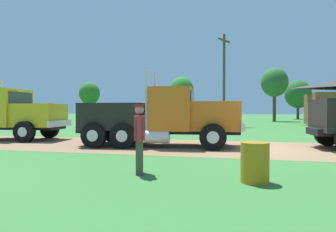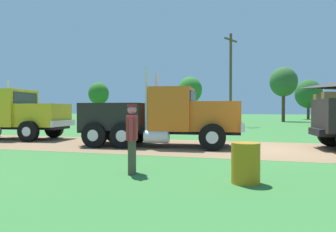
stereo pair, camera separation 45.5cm
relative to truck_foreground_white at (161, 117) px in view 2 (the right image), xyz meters
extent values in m
plane|color=#397636|center=(4.46, 0.02, -1.26)|extent=(200.00, 200.00, 0.00)
cube|color=#8C6C4C|center=(4.46, 0.02, -1.25)|extent=(120.00, 5.63, 0.01)
cube|color=black|center=(-0.09, 0.00, -0.54)|extent=(7.10, 2.09, 0.28)
cube|color=orange|center=(2.39, 0.20, 0.07)|extent=(2.16, 2.18, 1.22)
cube|color=silver|center=(3.44, 0.28, -0.36)|extent=(0.33, 2.23, 0.32)
cube|color=orange|center=(0.56, 0.05, 0.37)|extent=(1.85, 2.45, 1.82)
cube|color=#2D3D4C|center=(1.41, 0.12, 0.73)|extent=(0.19, 1.93, 0.80)
cylinder|color=silver|center=(-0.47, 0.90, 0.77)|extent=(0.14, 0.14, 2.62)
cylinder|color=silver|center=(-0.33, -0.94, 0.77)|extent=(0.14, 0.14, 2.62)
cylinder|color=silver|center=(0.13, -1.00, -0.76)|extent=(1.04, 0.60, 0.52)
cube|color=black|center=(-2.03, -0.15, 0.04)|extent=(2.88, 2.53, 1.17)
cylinder|color=black|center=(2.20, 1.35, -0.73)|extent=(1.08, 0.38, 1.05)
cylinder|color=silver|center=(2.19, 1.51, -0.73)|extent=(0.48, 0.08, 0.47)
cylinder|color=black|center=(2.38, -0.97, -0.73)|extent=(1.08, 0.38, 1.05)
cylinder|color=silver|center=(2.40, -1.13, -0.73)|extent=(0.48, 0.08, 0.47)
cylinder|color=black|center=(-2.67, 0.97, -0.73)|extent=(1.08, 0.38, 1.05)
cylinder|color=silver|center=(-2.69, 1.13, -0.73)|extent=(0.48, 0.08, 0.47)
cylinder|color=black|center=(-2.50, -1.35, -0.73)|extent=(1.08, 0.38, 1.05)
cylinder|color=silver|center=(-2.48, -1.51, -0.73)|extent=(0.48, 0.08, 0.47)
cylinder|color=black|center=(-1.43, 1.06, -0.73)|extent=(1.08, 0.38, 1.05)
cylinder|color=silver|center=(-1.44, 1.22, -0.73)|extent=(0.48, 0.08, 0.47)
cylinder|color=black|center=(-1.25, -1.25, -0.73)|extent=(1.08, 0.38, 1.05)
cylinder|color=silver|center=(-1.24, -1.41, -0.73)|extent=(0.48, 0.08, 0.47)
cylinder|color=black|center=(7.18, 1.78, -0.75)|extent=(1.04, 0.38, 1.02)
cylinder|color=silver|center=(7.16, 1.94, -0.75)|extent=(0.46, 0.07, 0.46)
cube|color=black|center=(-9.46, 0.78, -0.55)|extent=(7.59, 2.20, 0.28)
cube|color=gold|center=(-6.81, 1.02, 0.05)|extent=(2.33, 2.21, 1.20)
cube|color=silver|center=(-5.69, 1.12, -0.37)|extent=(0.36, 2.22, 0.32)
cube|color=gold|center=(-8.73, 0.84, 0.44)|extent=(1.89, 2.46, 1.97)
cube|color=#2D3D4C|center=(-7.87, 0.92, 0.83)|extent=(0.21, 1.92, 0.87)
cylinder|color=silver|center=(-9.77, 1.67, 0.74)|extent=(0.14, 0.14, 2.59)
cylinder|color=black|center=(-7.02, 2.16, -0.74)|extent=(1.06, 0.39, 1.04)
cylinder|color=silver|center=(-7.04, 2.32, -0.74)|extent=(0.47, 0.08, 0.47)
cylinder|color=black|center=(-6.82, -0.14, -0.74)|extent=(1.06, 0.39, 1.04)
cylinder|color=silver|center=(-6.80, -0.30, -0.74)|extent=(0.47, 0.08, 0.47)
cube|color=#B22D33|center=(0.96, -5.67, -0.12)|extent=(0.40, 0.55, 0.60)
sphere|color=#CD6C77|center=(0.96, -5.67, 0.34)|extent=(0.23, 0.23, 0.23)
cylinder|color=maroon|center=(0.96, -5.67, 0.44)|extent=(0.24, 0.24, 0.06)
cube|color=brown|center=(0.93, -5.57, -0.84)|extent=(0.22, 0.21, 0.84)
cube|color=brown|center=(0.99, -5.77, -0.84)|extent=(0.22, 0.21, 0.84)
cylinder|color=#B22D33|center=(0.87, -5.39, -0.15)|extent=(0.10, 0.10, 0.57)
cylinder|color=#B22D33|center=(1.05, -5.95, -0.15)|extent=(0.10, 0.10, 0.57)
cube|color=#33723F|center=(-6.95, 5.73, -0.18)|extent=(0.36, 0.45, 0.57)
sphere|color=tan|center=(-6.95, 5.73, 0.25)|extent=(0.22, 0.22, 0.22)
cylinder|color=black|center=(-6.95, 5.73, 0.35)|extent=(0.23, 0.23, 0.06)
cube|color=brown|center=(-6.92, 5.82, -0.86)|extent=(0.22, 0.20, 0.80)
cube|color=brown|center=(-6.97, 5.65, -0.86)|extent=(0.22, 0.20, 0.80)
cylinder|color=#33723F|center=(-6.88, 5.97, -0.21)|extent=(0.10, 0.10, 0.54)
cylinder|color=#33723F|center=(-7.01, 5.50, -0.21)|extent=(0.10, 0.10, 0.54)
cylinder|color=#B27214|center=(3.70, -5.93, -0.82)|extent=(0.61, 0.61, 0.88)
cylinder|color=brown|center=(1.98, 17.04, 3.22)|extent=(0.26, 0.26, 8.97)
cube|color=brown|center=(1.98, 17.04, 7.11)|extent=(1.10, 2.04, 0.14)
cylinder|color=#513823|center=(-24.21, 39.19, 0.32)|extent=(0.44, 0.44, 3.17)
ellipsoid|color=#2C6A21|center=(-24.21, 39.19, 3.46)|extent=(3.88, 3.88, 4.27)
cylinder|color=#513823|center=(-7.03, 42.59, 0.52)|extent=(0.44, 0.44, 3.55)
ellipsoid|color=#2E7727|center=(-7.03, 42.59, 4.08)|extent=(4.47, 4.47, 4.91)
cylinder|color=#513823|center=(8.21, 30.88, 0.72)|extent=(0.44, 0.44, 3.96)
ellipsoid|color=#31612C|center=(8.21, 30.88, 4.16)|extent=(3.65, 3.65, 4.02)
cylinder|color=#513823|center=(13.30, 42.12, 0.01)|extent=(0.44, 0.44, 2.55)
ellipsoid|color=#275B25|center=(13.30, 42.12, 3.03)|extent=(4.35, 4.35, 4.78)
camera|label=1|loc=(3.34, -12.68, 0.33)|focal=31.93mm
camera|label=2|loc=(3.78, -12.57, 0.33)|focal=31.93mm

